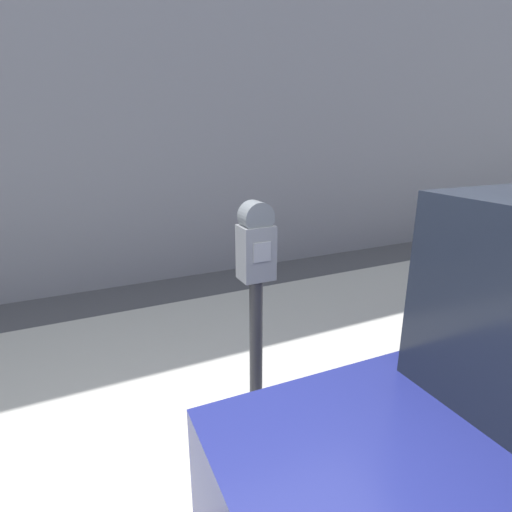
% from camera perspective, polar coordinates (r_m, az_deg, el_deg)
% --- Properties ---
extents(sidewalk, '(24.00, 2.80, 0.14)m').
position_cam_1_polar(sidewalk, '(3.53, -14.90, -17.43)').
color(sidewalk, '#ADAAA3').
rests_on(sidewalk, ground_plane).
extents(building_facade, '(24.00, 0.30, 5.78)m').
position_cam_1_polar(building_facade, '(5.70, -23.17, 24.50)').
color(building_facade, gray).
rests_on(building_facade, ground_plane).
extents(parking_meter, '(0.19, 0.16, 1.55)m').
position_cam_1_polar(parking_meter, '(2.31, 0.00, -4.70)').
color(parking_meter, '#2D2D30').
rests_on(parking_meter, sidewalk).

